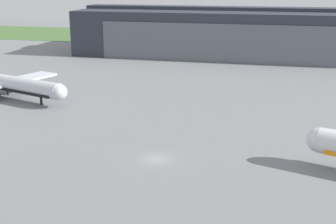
% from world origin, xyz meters
% --- Properties ---
extents(ground_plane, '(440.00, 440.00, 0.00)m').
position_xyz_m(ground_plane, '(0.00, 0.00, 0.00)').
color(ground_plane, slate).
extents(grass_field_strip, '(440.00, 56.00, 0.08)m').
position_xyz_m(grass_field_strip, '(0.00, 151.90, 0.04)').
color(grass_field_strip, '#496D36').
rests_on(grass_field_strip, ground_plane).
extents(maintenance_hangar, '(106.77, 39.86, 17.42)m').
position_xyz_m(maintenance_hangar, '(-3.29, 107.24, 8.25)').
color(maintenance_hangar, '#2D333D').
rests_on(maintenance_hangar, ground_plane).
extents(airliner_far_left, '(37.68, 30.47, 11.91)m').
position_xyz_m(airliner_far_left, '(-45.58, 28.53, 3.55)').
color(airliner_far_left, silver).
rests_on(airliner_far_left, ground_plane).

